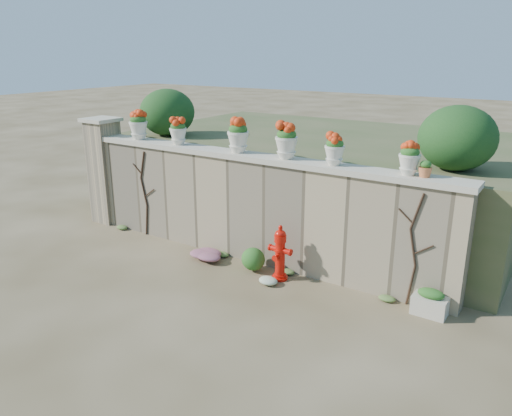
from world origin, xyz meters
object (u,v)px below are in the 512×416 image
Objects in this scene: urn_pot_0 at (138,125)px; terracotta_pot at (425,170)px; planter_box at (430,303)px; fire_hydrant at (280,253)px.

terracotta_pot is at bearing 0.00° from urn_pot_0.
urn_pot_0 is (-6.54, 0.36, 2.20)m from planter_box.
urn_pot_0 reaches higher than terracotta_pot.
urn_pot_0 is 6.17m from terracotta_pot.
fire_hydrant reaches higher than planter_box.
fire_hydrant is at bearing -166.18° from terracotta_pot.
fire_hydrant is 4.09× the size of terracotta_pot.
fire_hydrant is 2.64m from planter_box.
urn_pot_0 is 2.49× the size of terracotta_pot.
planter_box is 2.08m from terracotta_pot.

